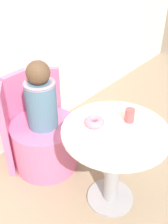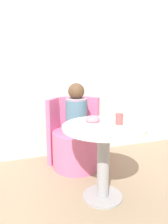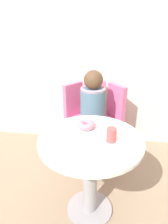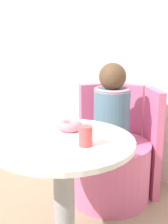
# 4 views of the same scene
# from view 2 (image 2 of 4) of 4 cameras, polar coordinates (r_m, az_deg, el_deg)

# --- Properties ---
(ground_plane) EXTENTS (12.00, 12.00, 0.00)m
(ground_plane) POSITION_cam_2_polar(r_m,az_deg,el_deg) (1.98, 4.65, -22.43)
(ground_plane) COLOR gray
(back_wall) EXTENTS (6.00, 0.06, 2.40)m
(back_wall) POSITION_cam_2_polar(r_m,az_deg,el_deg) (2.70, -4.85, 13.86)
(back_wall) COLOR silver
(back_wall) RESTS_ON ground_plane
(round_table) EXTENTS (0.68, 0.68, 0.65)m
(round_table) POSITION_cam_2_polar(r_m,az_deg,el_deg) (1.82, 5.12, -8.93)
(round_table) COLOR #99999E
(round_table) RESTS_ON ground_plane
(tub_chair) EXTENTS (0.53, 0.53, 0.41)m
(tub_chair) POSITION_cam_2_polar(r_m,az_deg,el_deg) (2.46, -1.86, -9.70)
(tub_chair) COLOR #DB6693
(tub_chair) RESTS_ON ground_plane
(booth_backrest) EXTENTS (0.63, 0.23, 0.75)m
(booth_backrest) POSITION_cam_2_polar(r_m,az_deg,el_deg) (2.60, -3.33, -4.40)
(booth_backrest) COLOR #DB6693
(booth_backrest) RESTS_ON ground_plane
(child_figure) EXTENTS (0.23, 0.23, 0.53)m
(child_figure) POSITION_cam_2_polar(r_m,az_deg,el_deg) (2.33, -1.93, 0.56)
(child_figure) COLOR slate
(child_figure) RESTS_ON tub_chair
(donut) EXTENTS (0.13, 0.13, 0.05)m
(donut) POSITION_cam_2_polar(r_m,az_deg,el_deg) (1.86, 2.32, -1.88)
(donut) COLOR pink
(donut) RESTS_ON round_table
(cup) EXTENTS (0.06, 0.06, 0.09)m
(cup) POSITION_cam_2_polar(r_m,az_deg,el_deg) (1.80, 9.19, -1.84)
(cup) COLOR #DB4C4C
(cup) RESTS_ON round_table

